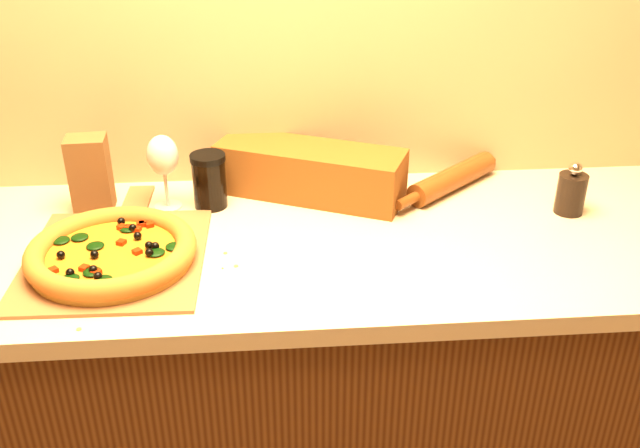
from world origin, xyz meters
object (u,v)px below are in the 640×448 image
(pizza_peel, at_px, (117,254))
(pizza, at_px, (112,252))
(rolling_pin, at_px, (453,178))
(wine_glass, at_px, (163,157))
(pepper_grinder, at_px, (571,192))
(dark_jar, at_px, (209,180))

(pizza_peel, relative_size, pizza, 1.61)
(rolling_pin, relative_size, wine_glass, 1.89)
(pizza_peel, xyz_separation_m, pepper_grinder, (1.03, 0.12, 0.05))
(pepper_grinder, bearing_deg, dark_jar, 173.26)
(rolling_pin, bearing_deg, pizza_peel, -161.20)
(pizza_peel, relative_size, wine_glass, 3.06)
(pizza, bearing_deg, rolling_pin, 21.14)
(pizza, bearing_deg, wine_glass, 72.09)
(pizza_peel, bearing_deg, rolling_pin, 20.14)
(pizza, xyz_separation_m, dark_jar, (0.19, 0.26, 0.04))
(pizza, height_order, rolling_pin, rolling_pin)
(pizza, height_order, wine_glass, wine_glass)
(pizza_peel, distance_m, pizza, 0.05)
(pepper_grinder, bearing_deg, rolling_pin, 148.89)
(pepper_grinder, height_order, wine_glass, wine_glass)
(pizza_peel, relative_size, rolling_pin, 1.62)
(pepper_grinder, bearing_deg, pizza_peel, -173.28)
(pizza_peel, distance_m, wine_glass, 0.27)
(rolling_pin, height_order, dark_jar, dark_jar)
(dark_jar, bearing_deg, pepper_grinder, -6.74)
(rolling_pin, xyz_separation_m, dark_jar, (-0.60, -0.05, 0.04))
(rolling_pin, distance_m, dark_jar, 0.61)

